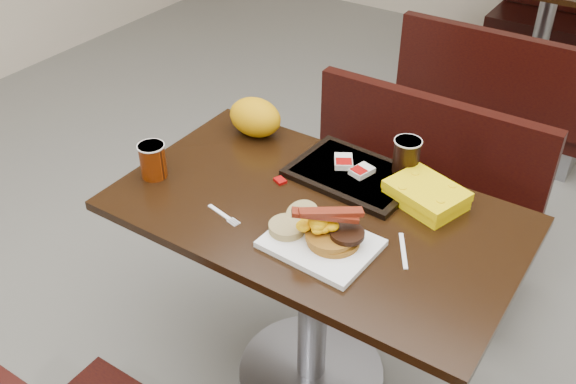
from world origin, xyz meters
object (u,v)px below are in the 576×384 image
Objects in this scene: table_far at (540,40)px; hashbrown_sleeve_left at (343,161)px; tray at (354,174)px; coffee_cup_far at (406,156)px; bench_near_n at (404,199)px; table_near at (313,300)px; clamshell at (426,195)px; paper_bag at (255,117)px; coffee_cup_near at (153,161)px; hashbrown_sleeve_right at (362,171)px; bench_far_n at (569,8)px; pancake_stack at (334,237)px; fork at (219,212)px; knife at (403,251)px; platter at (321,244)px; bench_far_s at (501,87)px.

table_far is 15.59× the size of hashbrown_sleeve_left.
coffee_cup_far reaches higher than tray.
bench_near_n is 2.58× the size of tray.
clamshell reaches higher than table_near.
coffee_cup_far is (0.14, -2.30, 0.45)m from table_far.
clamshell is at bearing -4.33° from paper_bag.
hashbrown_sleeve_right is (0.55, 0.35, -0.03)m from coffee_cup_near.
coffee_cup_far is at bearing -87.29° from bench_far_n.
hashbrown_sleeve_right is 0.44m from paper_bag.
pancake_stack is at bearing -93.71° from clamshell.
fork is 0.45m from tray.
hashbrown_sleeve_left is (-0.17, 0.35, -0.00)m from pancake_stack.
knife is at bearing -84.92° from bench_far_n.
coffee_cup_near is at bearing -113.10° from knife.
fork is 0.54m from knife.
coffee_cup_far is 0.16m from clamshell.
platter is 2.59× the size of coffee_cup_far.
coffee_cup_near reaches higher than bench_near_n.
bench_far_s is at bearing 75.67° from coffee_cup_near.
bench_near_n is at bearing 109.66° from coffee_cup_far.
knife is 0.77× the size of paper_bag.
bench_near_n is at bearing 98.79° from pancake_stack.
platter is at bearing -148.91° from pancake_stack.
bench_near_n is 1.90m from table_far.
bench_near_n is 1.20m from bench_far_s.
platter is at bearing -37.97° from paper_bag.
coffee_cup_far is at bearing -86.47° from table_far.
bench_far_n is 3.37m from knife.
hashbrown_sleeve_right is at bearing -5.22° from paper_bag.
paper_bag is at bearing 177.72° from tray.
table_near is at bearing -115.06° from coffee_cup_far.
bench_far_s is 14.13× the size of hashbrown_sleeve_right.
table_far is at bearing 95.29° from platter.
hashbrown_sleeve_left is (-0.04, -2.37, 0.40)m from table_far.
coffee_cup_near is at bearing -143.13° from tray.
clamshell is (0.26, -2.39, 0.40)m from table_far.
pancake_stack is (0.13, -2.72, 0.41)m from table_far.
hashbrown_sleeve_right is 0.33× the size of clamshell.
coffee_cup_far is at bearing 174.65° from knife.
coffee_cup_far is 0.55m from paper_bag.
tray is 0.25m from clamshell.
knife is 0.36m from hashbrown_sleeve_right.
clamshell is at bearing -40.08° from coffee_cup_far.
bench_far_n is at bearing 92.71° from coffee_cup_far.
coffee_cup_far is 0.52× the size of clamshell.
paper_bag reaches higher than coffee_cup_near.
table_near is 0.44m from pancake_stack.
hashbrown_sleeve_left reaches higher than knife.
bench_near_n is at bearing -90.00° from bench_far_n.
hashbrown_sleeve_right is at bearing 103.43° from platter.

